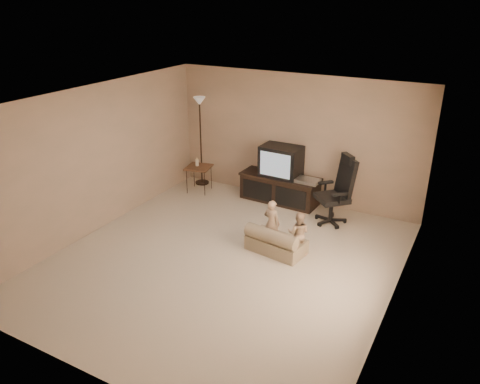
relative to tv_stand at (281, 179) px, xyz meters
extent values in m
plane|color=beige|center=(0.17, -2.49, -0.48)|extent=(5.50, 5.50, 0.00)
plane|color=white|center=(0.17, -2.49, 2.02)|extent=(5.50, 5.50, 0.00)
plane|color=tan|center=(0.17, 0.26, 0.77)|extent=(5.00, 0.00, 5.00)
plane|color=tan|center=(0.17, -5.24, 0.77)|extent=(5.00, 0.00, 5.00)
plane|color=tan|center=(-2.33, -2.49, 0.77)|extent=(0.00, 5.50, 5.50)
plane|color=tan|center=(2.67, -2.49, 0.77)|extent=(0.00, 5.50, 5.50)
cube|color=black|center=(-0.01, 0.00, -0.23)|extent=(1.55, 0.60, 0.49)
cube|color=black|center=(-0.01, 0.00, 0.05)|extent=(1.59, 0.65, 0.04)
cube|color=black|center=(-0.38, -0.27, -0.22)|extent=(0.63, 0.04, 0.37)
cube|color=black|center=(0.34, -0.29, -0.22)|extent=(0.63, 0.04, 0.37)
cube|color=black|center=(-0.01, 0.02, 0.37)|extent=(0.78, 0.57, 0.60)
cube|color=silver|center=(-0.02, -0.26, 0.37)|extent=(0.63, 0.03, 0.47)
cube|color=#B8B8BA|center=(0.59, -0.08, 0.10)|extent=(0.45, 0.32, 0.07)
cylinder|color=black|center=(1.20, -0.45, -0.22)|extent=(0.07, 0.07, 0.41)
cube|color=black|center=(1.20, -0.45, 0.01)|extent=(0.72, 0.72, 0.09)
cube|color=black|center=(1.37, -0.27, 0.39)|extent=(0.47, 0.47, 0.72)
cube|color=black|center=(1.37, -0.27, 0.72)|extent=(0.29, 0.29, 0.16)
cube|color=black|center=(1.00, -0.25, 0.21)|extent=(0.25, 0.25, 0.04)
cube|color=black|center=(1.39, -0.64, 0.21)|extent=(0.25, 0.25, 0.04)
cube|color=brown|center=(-1.70, -0.33, 0.05)|extent=(0.58, 0.58, 0.03)
cylinder|color=black|center=(-1.86, -0.56, -0.21)|extent=(0.01, 0.01, 0.54)
cylinder|color=black|center=(-1.47, -0.49, -0.21)|extent=(0.01, 0.01, 0.54)
cylinder|color=black|center=(-1.93, -0.18, -0.21)|extent=(0.01, 0.01, 0.54)
cylinder|color=black|center=(-1.55, -0.10, -0.21)|extent=(0.01, 0.01, 0.54)
cylinder|color=white|center=(-1.76, -0.30, 0.14)|extent=(0.07, 0.07, 0.14)
cone|color=beige|center=(-1.76, -0.30, 0.23)|extent=(0.05, 0.05, 0.05)
cylinder|color=black|center=(-1.89, 0.06, -0.46)|extent=(0.29, 0.29, 0.03)
cylinder|color=black|center=(-1.89, 0.06, 0.43)|extent=(0.03, 0.03, 1.79)
cone|color=beige|center=(-1.89, 0.06, 1.34)|extent=(0.25, 0.25, 0.17)
cube|color=gray|center=(0.76, -1.84, -0.36)|extent=(0.98, 0.63, 0.24)
cylinder|color=gray|center=(0.73, -2.00, -0.14)|extent=(0.92, 0.35, 0.22)
imported|color=tan|center=(0.59, -1.67, -0.08)|extent=(0.31, 0.24, 0.79)
imported|color=tan|center=(1.08, -1.74, -0.11)|extent=(0.39, 0.27, 0.72)
camera|label=1|loc=(3.39, -7.90, 3.38)|focal=35.00mm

